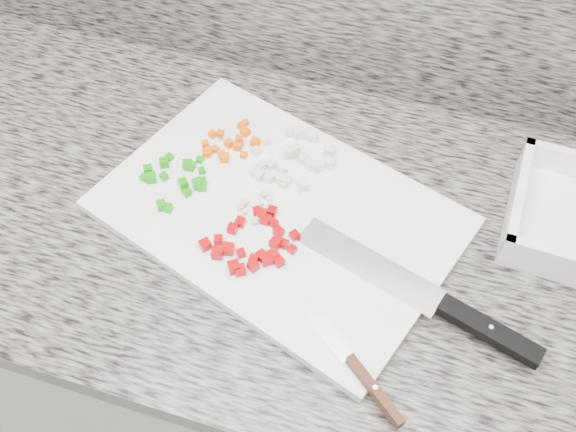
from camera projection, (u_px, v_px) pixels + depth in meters
The scene contains 10 objects.
cabinet at pixel (283, 349), 1.32m from camera, with size 3.92×0.62×0.86m, color silver.
countertop at pixel (281, 223), 0.96m from camera, with size 3.96×0.64×0.04m, color slate.
cutting_board at pixel (279, 213), 0.93m from camera, with size 0.50×0.33×0.02m, color white.
carrot_pile at pixel (229, 144), 0.99m from camera, with size 0.09×0.10×0.02m.
onion_pile at pixel (295, 160), 0.97m from camera, with size 0.13×0.12×0.03m.
green_pepper_pile at pixel (177, 179), 0.95m from camera, with size 0.11×0.11×0.02m.
red_pepper_pile at pixel (253, 245), 0.88m from camera, with size 0.13×0.12×0.01m.
garlic_pile at pixel (256, 206), 0.93m from camera, with size 0.05×0.06×0.01m.
chef_knife at pixel (446, 307), 0.83m from camera, with size 0.34×0.14×0.02m.
paring_knife at pixel (361, 374), 0.78m from camera, with size 0.17×0.14×0.02m.
Camera 1 is at (0.17, 0.92, 1.66)m, focal length 40.00 mm.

